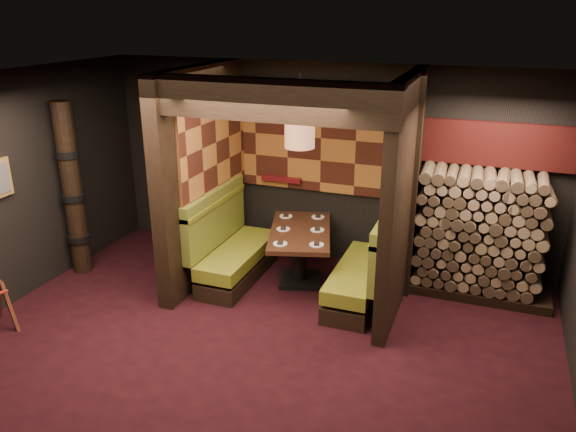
# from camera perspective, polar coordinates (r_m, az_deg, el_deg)

# --- Properties ---
(floor) EXTENTS (6.50, 5.50, 0.02)m
(floor) POSITION_cam_1_polar(r_m,az_deg,el_deg) (6.26, -4.29, -13.97)
(floor) COLOR black
(floor) RESTS_ON ground
(ceiling) EXTENTS (6.50, 5.50, 0.02)m
(ceiling) POSITION_cam_1_polar(r_m,az_deg,el_deg) (5.22, -5.13, 13.06)
(ceiling) COLOR black
(ceiling) RESTS_ON ground
(wall_back) EXTENTS (6.50, 0.02, 2.85)m
(wall_back) POSITION_cam_1_polar(r_m,az_deg,el_deg) (8.03, 3.66, 5.25)
(wall_back) COLOR black
(wall_back) RESTS_ON ground
(wall_front) EXTENTS (6.50, 0.02, 2.85)m
(wall_front) POSITION_cam_1_polar(r_m,az_deg,el_deg) (3.60, -24.34, -17.24)
(wall_front) COLOR black
(wall_front) RESTS_ON ground
(partition_left) EXTENTS (0.20, 2.20, 2.85)m
(partition_left) POSITION_cam_1_polar(r_m,az_deg,el_deg) (7.56, -8.72, 4.07)
(partition_left) COLOR black
(partition_left) RESTS_ON floor
(partition_right) EXTENTS (0.15, 2.10, 2.85)m
(partition_right) POSITION_cam_1_polar(r_m,az_deg,el_deg) (6.77, 11.58, 1.95)
(partition_right) COLOR black
(partition_right) RESTS_ON floor
(header_beam) EXTENTS (2.85, 0.18, 0.44)m
(header_beam) POSITION_cam_1_polar(r_m,az_deg,el_deg) (5.89, -2.32, 11.70)
(header_beam) COLOR black
(header_beam) RESTS_ON partition_left
(tapa_back_panel) EXTENTS (2.40, 0.06, 1.55)m
(tapa_back_panel) POSITION_cam_1_polar(r_m,az_deg,el_deg) (7.90, 3.44, 7.94)
(tapa_back_panel) COLOR #AB682C
(tapa_back_panel) RESTS_ON wall_back
(tapa_side_panel) EXTENTS (0.04, 1.85, 1.45)m
(tapa_side_panel) POSITION_cam_1_polar(r_m,az_deg,el_deg) (7.54, -7.44, 7.44)
(tapa_side_panel) COLOR #AB682C
(tapa_side_panel) RESTS_ON partition_left
(lacquer_shelf) EXTENTS (0.60, 0.12, 0.07)m
(lacquer_shelf) POSITION_cam_1_polar(r_m,az_deg,el_deg) (8.19, -0.63, 3.80)
(lacquer_shelf) COLOR maroon
(lacquer_shelf) RESTS_ON wall_back
(booth_bench_left) EXTENTS (0.68, 1.60, 1.14)m
(booth_bench_left) POSITION_cam_1_polar(r_m,az_deg,el_deg) (7.73, -5.79, -3.49)
(booth_bench_left) COLOR black
(booth_bench_left) RESTS_ON floor
(booth_bench_right) EXTENTS (0.68, 1.60, 1.14)m
(booth_bench_right) POSITION_cam_1_polar(r_m,az_deg,el_deg) (7.17, 8.02, -5.62)
(booth_bench_right) COLOR black
(booth_bench_right) RESTS_ON floor
(dining_table) EXTENTS (1.16, 1.60, 0.76)m
(dining_table) POSITION_cam_1_polar(r_m,az_deg,el_deg) (7.52, 1.24, -3.09)
(dining_table) COLOR black
(dining_table) RESTS_ON floor
(place_settings) EXTENTS (0.89, 1.25, 0.03)m
(place_settings) POSITION_cam_1_polar(r_m,az_deg,el_deg) (7.42, 1.25, -1.35)
(place_settings) COLOR white
(place_settings) RESTS_ON dining_table
(pendant_lamp) EXTENTS (0.38, 0.38, 0.97)m
(pendant_lamp) POSITION_cam_1_polar(r_m,az_deg,el_deg) (6.99, 1.20, 8.76)
(pendant_lamp) COLOR #97613E
(pendant_lamp) RESTS_ON ceiling
(totem_column) EXTENTS (0.31, 0.31, 2.40)m
(totem_column) POSITION_cam_1_polar(r_m,az_deg,el_deg) (8.16, -21.05, 2.39)
(totem_column) COLOR black
(totem_column) RESTS_ON floor
(firewood_stack) EXTENTS (1.73, 0.70, 1.64)m
(firewood_stack) POSITION_cam_1_polar(r_m,az_deg,el_deg) (7.52, 19.49, -1.87)
(firewood_stack) COLOR black
(firewood_stack) RESTS_ON floor
(mosaic_header) EXTENTS (1.83, 0.10, 0.56)m
(mosaic_header) POSITION_cam_1_polar(r_m,az_deg,el_deg) (7.52, 20.56, 6.81)
(mosaic_header) COLOR maroon
(mosaic_header) RESTS_ON wall_back
(bay_front_post) EXTENTS (0.08, 0.08, 2.85)m
(bay_front_post) POSITION_cam_1_polar(r_m,az_deg,el_deg) (7.00, 12.66, 2.49)
(bay_front_post) COLOR black
(bay_front_post) RESTS_ON floor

